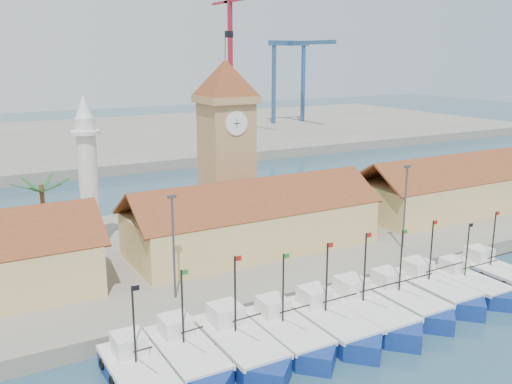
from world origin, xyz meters
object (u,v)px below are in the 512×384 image
boat_0 (141,379)px  clock_tower (226,144)px  boat_5 (370,315)px  minaret (88,173)px

boat_0 → clock_tower: (18.28, 23.61, 11.19)m
clock_tower → boat_0: bearing=-127.7°
boat_0 → clock_tower: clock_tower is taller
boat_0 → boat_5: boat_5 is taller
boat_5 → minaret: 31.76m
boat_0 → boat_5: (19.56, -0.16, 0.06)m
boat_0 → boat_5: 19.56m
boat_5 → clock_tower: clock_tower is taller
minaret → boat_5: bearing=-57.7°
clock_tower → boat_5: bearing=-86.9°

